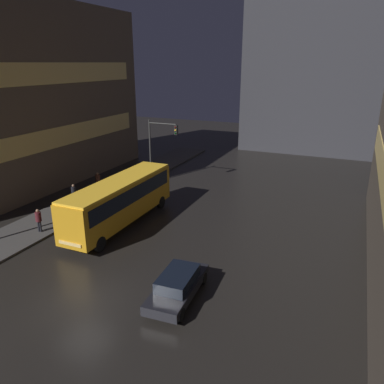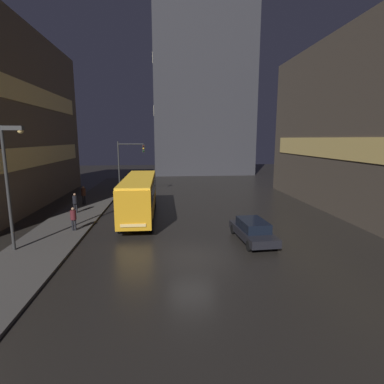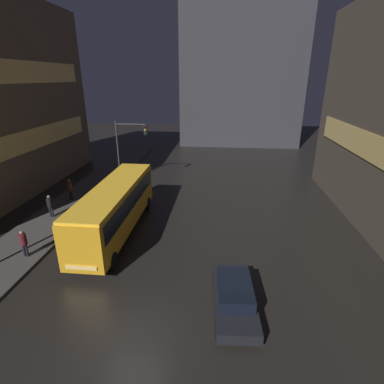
# 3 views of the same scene
# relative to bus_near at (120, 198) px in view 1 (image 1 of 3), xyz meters

# --- Properties ---
(ground_plane) EXTENTS (120.00, 120.00, 0.00)m
(ground_plane) POSITION_rel_bus_near_xyz_m (3.58, -8.87, -2.11)
(ground_plane) COLOR black
(sidewalk_left) EXTENTS (4.00, 48.00, 0.15)m
(sidewalk_left) POSITION_rel_bus_near_xyz_m (-5.42, 1.13, -2.03)
(sidewalk_left) COLOR #3D3A38
(sidewalk_left) RESTS_ON ground
(building_left_tower) EXTENTS (10.07, 23.90, 16.68)m
(building_left_tower) POSITION_rel_bus_near_xyz_m (-14.70, 6.31, 6.23)
(building_left_tower) COLOR brown
(building_left_tower) RESTS_ON ground
(building_far_backdrop) EXTENTS (18.07, 12.00, 29.90)m
(building_far_backdrop) POSITION_rel_bus_near_xyz_m (9.44, 33.79, 12.84)
(building_far_backdrop) COLOR #2D2D33
(building_far_backdrop) RESTS_ON ground
(bus_near) EXTENTS (2.47, 11.06, 3.42)m
(bus_near) POSITION_rel_bus_near_xyz_m (0.00, 0.00, 0.00)
(bus_near) COLOR orange
(bus_near) RESTS_ON ground
(car_taxi) EXTENTS (2.11, 4.82, 1.40)m
(car_taxi) POSITION_rel_bus_near_xyz_m (7.79, -6.57, -1.38)
(car_taxi) COLOR black
(car_taxi) RESTS_ON ground
(pedestrian_near) EXTENTS (0.56, 0.56, 1.84)m
(pedestrian_near) POSITION_rel_bus_near_xyz_m (-5.89, 5.08, -0.84)
(pedestrian_near) COLOR black
(pedestrian_near) RESTS_ON sidewalk_left
(pedestrian_mid) EXTENTS (0.53, 0.53, 1.75)m
(pedestrian_mid) POSITION_rel_bus_near_xyz_m (-5.72, 1.62, -0.91)
(pedestrian_mid) COLOR black
(pedestrian_mid) RESTS_ON sidewalk_left
(pedestrian_far) EXTENTS (0.46, 0.46, 1.69)m
(pedestrian_far) POSITION_rel_bus_near_xyz_m (-4.35, -3.65, -0.95)
(pedestrian_far) COLOR black
(pedestrian_far) RESTS_ON sidewalk_left
(traffic_light_main) EXTENTS (3.07, 0.35, 6.28)m
(traffic_light_main) POSITION_rel_bus_near_xyz_m (-2.02, 9.78, 2.12)
(traffic_light_main) COLOR #2D2D2D
(traffic_light_main) RESTS_ON ground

